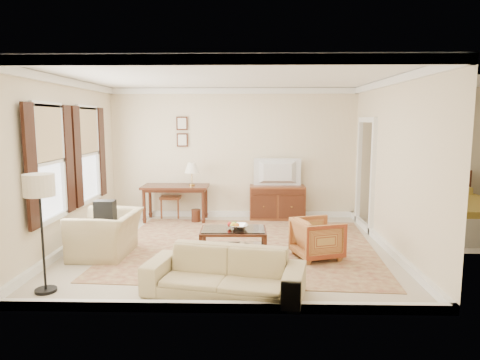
{
  "coord_description": "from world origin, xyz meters",
  "views": [
    {
      "loc": [
        0.38,
        -7.13,
        2.2
      ],
      "look_at": [
        0.2,
        0.3,
        1.15
      ],
      "focal_mm": 32.0,
      "sensor_mm": 36.0,
      "label": 1
    }
  ],
  "objects_px": {
    "coffee_table": "(233,235)",
    "sofa": "(224,265)",
    "writing_desk": "(176,190)",
    "tv": "(278,164)",
    "club_armchair": "(106,226)",
    "sideboard": "(277,202)",
    "striped_armchair": "(317,237)"
  },
  "relations": [
    {
      "from": "coffee_table",
      "to": "sofa",
      "type": "distance_m",
      "value": 1.59
    },
    {
      "from": "writing_desk",
      "to": "sofa",
      "type": "xyz_separation_m",
      "value": [
        1.31,
        -4.01,
        -0.28
      ]
    },
    {
      "from": "coffee_table",
      "to": "writing_desk",
      "type": "bearing_deg",
      "value": 119.29
    },
    {
      "from": "tv",
      "to": "coffee_table",
      "type": "distance_m",
      "value": 2.88
    },
    {
      "from": "sofa",
      "to": "club_armchair",
      "type": "bearing_deg",
      "value": 154.53
    },
    {
      "from": "sideboard",
      "to": "striped_armchair",
      "type": "height_order",
      "value": "sideboard"
    },
    {
      "from": "sofa",
      "to": "sideboard",
      "type": "bearing_deg",
      "value": 89.55
    },
    {
      "from": "sideboard",
      "to": "tv",
      "type": "xyz_separation_m",
      "value": [
        0.0,
        -0.02,
        0.87
      ]
    },
    {
      "from": "writing_desk",
      "to": "sideboard",
      "type": "bearing_deg",
      "value": 4.93
    },
    {
      "from": "sofa",
      "to": "coffee_table",
      "type": "bearing_deg",
      "value": 100.1
    },
    {
      "from": "writing_desk",
      "to": "striped_armchair",
      "type": "height_order",
      "value": "writing_desk"
    },
    {
      "from": "writing_desk",
      "to": "sofa",
      "type": "distance_m",
      "value": 4.23
    },
    {
      "from": "tv",
      "to": "coffee_table",
      "type": "height_order",
      "value": "tv"
    },
    {
      "from": "sideboard",
      "to": "writing_desk",
      "type": "bearing_deg",
      "value": -175.07
    },
    {
      "from": "writing_desk",
      "to": "coffee_table",
      "type": "height_order",
      "value": "writing_desk"
    },
    {
      "from": "club_armchair",
      "to": "coffee_table",
      "type": "bearing_deg",
      "value": 93.86
    },
    {
      "from": "writing_desk",
      "to": "striped_armchair",
      "type": "bearing_deg",
      "value": -43.05
    },
    {
      "from": "writing_desk",
      "to": "club_armchair",
      "type": "xyz_separation_m",
      "value": [
        -0.72,
        -2.46,
        -0.19
      ]
    },
    {
      "from": "coffee_table",
      "to": "sideboard",
      "type": "bearing_deg",
      "value": 71.55
    },
    {
      "from": "sideboard",
      "to": "tv",
      "type": "height_order",
      "value": "tv"
    },
    {
      "from": "striped_armchair",
      "to": "writing_desk",
      "type": "bearing_deg",
      "value": 29.12
    },
    {
      "from": "sideboard",
      "to": "sofa",
      "type": "relative_size",
      "value": 0.61
    },
    {
      "from": "striped_armchair",
      "to": "club_armchair",
      "type": "distance_m",
      "value": 3.43
    },
    {
      "from": "sideboard",
      "to": "club_armchair",
      "type": "bearing_deg",
      "value": -138.0
    },
    {
      "from": "tv",
      "to": "writing_desk",
      "type": "bearing_deg",
      "value": 4.42
    },
    {
      "from": "writing_desk",
      "to": "tv",
      "type": "height_order",
      "value": "tv"
    },
    {
      "from": "coffee_table",
      "to": "sofa",
      "type": "relative_size",
      "value": 0.54
    },
    {
      "from": "tv",
      "to": "coffee_table",
      "type": "bearing_deg",
      "value": 71.42
    },
    {
      "from": "writing_desk",
      "to": "sofa",
      "type": "relative_size",
      "value": 0.72
    },
    {
      "from": "tv",
      "to": "striped_armchair",
      "type": "distance_m",
      "value": 2.88
    },
    {
      "from": "sideboard",
      "to": "striped_armchair",
      "type": "relative_size",
      "value": 1.73
    },
    {
      "from": "club_armchair",
      "to": "striped_armchair",
      "type": "bearing_deg",
      "value": 91.69
    }
  ]
}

